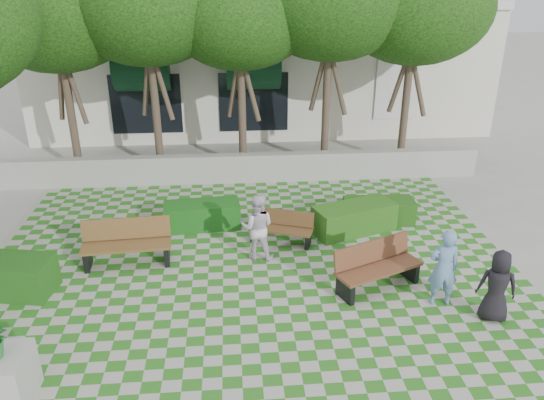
{
  "coord_description": "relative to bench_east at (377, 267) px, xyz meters",
  "views": [
    {
      "loc": [
        -0.39,
        -9.56,
        6.33
      ],
      "look_at": [
        0.5,
        1.5,
        1.4
      ],
      "focal_mm": 35.0,
      "sensor_mm": 36.0,
      "label": 1
    }
  ],
  "objects": [
    {
      "name": "ground",
      "position": [
        -2.6,
        0.11,
        -0.49
      ],
      "size": [
        90.0,
        90.0,
        0.0
      ],
      "primitive_type": "plane",
      "color": "gray",
      "rests_on": "ground"
    },
    {
      "name": "lawn",
      "position": [
        -2.6,
        1.11,
        -0.48
      ],
      "size": [
        12.0,
        12.0,
        0.0
      ],
      "primitive_type": "plane",
      "color": "#2B721E",
      "rests_on": "ground"
    },
    {
      "name": "retaining_wall",
      "position": [
        -2.6,
        6.31,
        -0.04
      ],
      "size": [
        15.0,
        0.36,
        0.9
      ],
      "primitive_type": "cube",
      "color": "#9E9B93",
      "rests_on": "ground"
    },
    {
      "name": "bench_east",
      "position": [
        0.0,
        0.0,
        0.0
      ],
      "size": [
        2.02,
        1.36,
        1.01
      ],
      "rotation": [
        0.0,
        0.0,
        0.41
      ],
      "color": "#58321E",
      "rests_on": "ground"
    },
    {
      "name": "bench_mid",
      "position": [
        -1.81,
        2.15,
        -0.1
      ],
      "size": [
        1.62,
        0.99,
        0.81
      ],
      "rotation": [
        0.0,
        0.0,
        -0.33
      ],
      "color": "#4F341B",
      "rests_on": "ground"
    },
    {
      "name": "bench_west",
      "position": [
        -5.45,
        1.43,
        0.02
      ],
      "size": [
        2.03,
        0.8,
        1.05
      ],
      "rotation": [
        0.0,
        0.0,
        0.07
      ],
      "color": "brown",
      "rests_on": "ground"
    },
    {
      "name": "hedge_east",
      "position": [
        0.88,
        3.07,
        -0.17
      ],
      "size": [
        1.86,
        0.78,
        0.64
      ],
      "primitive_type": "cube",
      "rotation": [
        0.0,
        0.0,
        -0.03
      ],
      "color": "#1B4712",
      "rests_on": "ground"
    },
    {
      "name": "hedge_midright",
      "position": [
        0.1,
        2.59,
        -0.12
      ],
      "size": [
        2.27,
        1.5,
        0.74
      ],
      "primitive_type": "cube",
      "rotation": [
        0.0,
        0.0,
        0.34
      ],
      "color": "#215015",
      "rests_on": "ground"
    },
    {
      "name": "hedge_midleft",
      "position": [
        -3.81,
        3.16,
        -0.15
      ],
      "size": [
        2.01,
        0.95,
        0.68
      ],
      "primitive_type": "cube",
      "rotation": [
        0.0,
        0.0,
        0.09
      ],
      "color": "#144D15",
      "rests_on": "ground"
    },
    {
      "name": "person_blue",
      "position": [
        1.13,
        -0.71,
        0.35
      ],
      "size": [
        0.64,
        0.45,
        1.66
      ],
      "primitive_type": "imported",
      "rotation": [
        0.0,
        0.0,
        3.05
      ],
      "color": "#658AB9",
      "rests_on": "ground"
    },
    {
      "name": "person_dark",
      "position": [
        1.97,
        -1.28,
        0.25
      ],
      "size": [
        0.84,
        0.69,
        1.48
      ],
      "primitive_type": "imported",
      "rotation": [
        0.0,
        0.0,
        2.8
      ],
      "color": "black",
      "rests_on": "ground"
    },
    {
      "name": "person_white",
      "position": [
        -2.45,
        1.44,
        0.31
      ],
      "size": [
        0.87,
        0.73,
        1.6
      ],
      "primitive_type": "imported",
      "rotation": [
        0.0,
        0.0,
        2.98
      ],
      "color": "silver",
      "rests_on": "ground"
    },
    {
      "name": "tree_row",
      "position": [
        -4.46,
        6.06,
        4.69
      ],
      "size": [
        17.7,
        13.4,
        7.41
      ],
      "color": "#47382B",
      "rests_on": "ground"
    },
    {
      "name": "building",
      "position": [
        -1.66,
        14.19,
        2.03
      ],
      "size": [
        18.0,
        8.92,
        5.15
      ],
      "color": "silver",
      "rests_on": "ground"
    }
  ]
}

